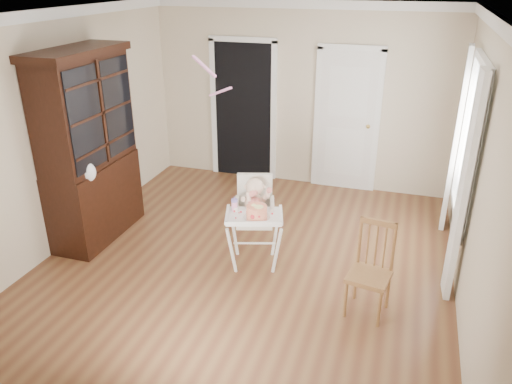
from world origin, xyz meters
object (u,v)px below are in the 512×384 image
(cake, at_px, (257,212))
(china_cabinet, at_px, (89,148))
(sippy_cup, at_px, (234,204))
(dining_chair, at_px, (370,272))
(high_chair, at_px, (255,212))

(cake, distance_m, china_cabinet, 2.24)
(sippy_cup, height_order, china_cabinet, china_cabinet)
(cake, xyz_separation_m, dining_chair, (1.20, -0.22, -0.36))
(sippy_cup, bearing_deg, dining_chair, -11.59)
(high_chair, xyz_separation_m, china_cabinet, (-2.08, 0.07, 0.50))
(cake, xyz_separation_m, sippy_cup, (-0.27, 0.08, 0.01))
(high_chair, relative_size, cake, 3.78)
(china_cabinet, height_order, dining_chair, china_cabinet)
(high_chair, xyz_separation_m, cake, (0.11, -0.26, 0.15))
(china_cabinet, bearing_deg, sippy_cup, -7.58)
(high_chair, height_order, cake, high_chair)
(china_cabinet, xyz_separation_m, dining_chair, (3.39, -0.56, -0.71))
(cake, height_order, dining_chair, dining_chair)
(sippy_cup, height_order, dining_chair, dining_chair)
(sippy_cup, distance_m, dining_chair, 1.55)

